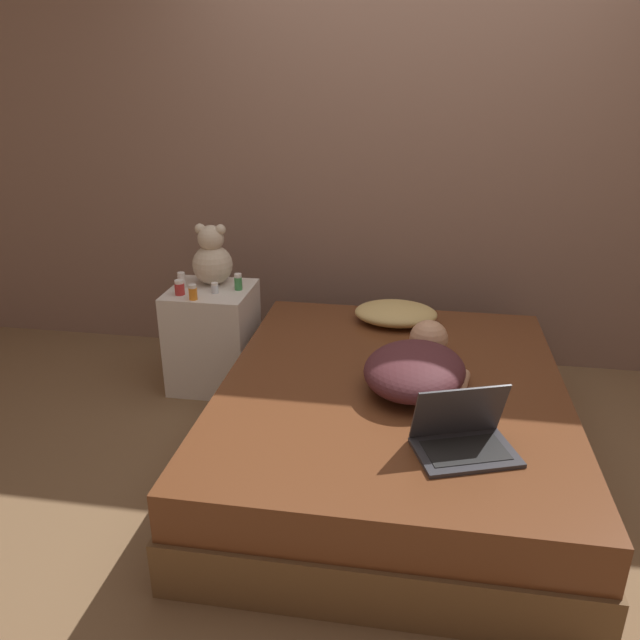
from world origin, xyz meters
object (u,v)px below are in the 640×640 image
Objects in this scene: pillow at (396,313)px; teddy_bear at (212,258)px; laptop at (463,437)px; bottle_white at (182,280)px; bottle_orange at (193,292)px; bottle_red at (180,288)px; bottle_green at (238,282)px; person_lying at (417,366)px; bottle_clear at (215,288)px.

pillow is 1.07m from teddy_bear.
bottle_white is at bearing 123.39° from laptop.
bottle_white is (-0.13, 0.17, 0.00)m from bottle_orange.
laptop is 5.10× the size of bottle_red.
bottle_green is (0.19, 0.19, 0.00)m from bottle_orange.
laptop is at bearing -60.28° from person_lying.
bottle_red is at bearing 125.58° from laptop.
bottle_green is (0.32, 0.02, 0.00)m from bottle_white.
bottle_white reaches higher than bottle_orange.
bottle_white is at bearing -176.23° from pillow.
person_lying is 1.75× the size of laptop.
laptop is (0.31, -1.20, 0.00)m from pillow.
teddy_bear is 4.12× the size of bottle_orange.
person_lying is 1.20m from bottle_green.
bottle_orange is 0.12m from bottle_red.
bottle_orange is 1.02× the size of bottle_red.
person_lying is 7.95× the size of bottle_green.
laptop reaches higher than bottle_red.
person_lying is 1.26m from bottle_clear.
bottle_red is 0.32m from bottle_green.
teddy_bear reaches higher than bottle_red.
bottle_green is (0.17, -0.08, -0.11)m from teddy_bear.
person_lying is 2.12× the size of teddy_bear.
bottle_green reaches higher than bottle_red.
pillow is 1.08× the size of laptop.
teddy_bear is (-1.34, 1.22, 0.26)m from laptop.
pillow is at bearing 13.15° from bottle_orange.
bottle_green reaches higher than bottle_orange.
bottle_clear is at bearing 162.36° from person_lying.
laptop is at bearing -39.68° from bottle_clear.
bottle_white reaches higher than laptop.
teddy_bear is at bearing 155.75° from bottle_green.
teddy_bear reaches higher than person_lying.
pillow is 1.10m from bottle_orange.
bottle_orange is at bearing 125.43° from laptop.
bottle_red is (-0.10, 0.06, -0.00)m from bottle_orange.
pillow is 7.71× the size of bottle_clear.
bottle_green is (0.29, 0.13, 0.00)m from bottle_red.
teddy_bear is (-1.17, 0.73, 0.22)m from person_lying.
bottle_orange reaches higher than bottle_red.
bottle_green is (0.11, 0.07, 0.02)m from bottle_clear.
laptop is 1.68m from bottle_clear.
pillow is at bearing -1.06° from teddy_bear.
laptop is 4.55× the size of bottle_green.
person_lying is at bearing -33.09° from bottle_green.
person_lying is 1.46m from bottle_white.
bottle_green reaches higher than bottle_clear.
person_lying is 12.51× the size of bottle_clear.
teddy_bear reaches higher than bottle_clear.
bottle_green reaches higher than pillow.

